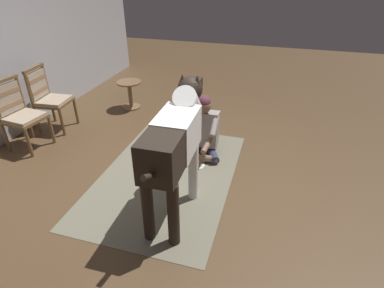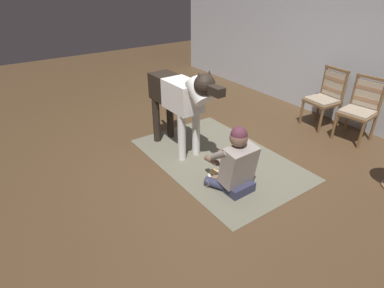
{
  "view_description": "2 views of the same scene",
  "coord_description": "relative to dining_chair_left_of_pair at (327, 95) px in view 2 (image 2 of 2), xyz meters",
  "views": [
    {
      "loc": [
        -2.85,
        -1.0,
        2.32
      ],
      "look_at": [
        0.33,
        -0.07,
        0.37
      ],
      "focal_mm": 29.19,
      "sensor_mm": 36.0,
      "label": 1
    },
    {
      "loc": [
        3.04,
        -2.33,
        2.35
      ],
      "look_at": [
        0.1,
        -0.28,
        0.38
      ],
      "focal_mm": 29.5,
      "sensor_mm": 36.0,
      "label": 2
    }
  ],
  "objects": [
    {
      "name": "ground_plane",
      "position": [
        -0.23,
        -2.38,
        -0.54
      ],
      "size": [
        14.82,
        14.82,
        0.0
      ],
      "primitive_type": "plane",
      "color": "#4E3722"
    },
    {
      "name": "back_wall",
      "position": [
        -0.23,
        0.42,
        0.76
      ],
      "size": [
        8.56,
        0.1,
        2.6
      ],
      "primitive_type": "cube",
      "color": "#B1B4BB",
      "rests_on": "ground"
    },
    {
      "name": "area_rug",
      "position": [
        -0.13,
        -2.2,
        -0.54
      ],
      "size": [
        2.43,
        1.59,
        0.01
      ],
      "primitive_type": "cube",
      "color": "#696653",
      "rests_on": "ground"
    },
    {
      "name": "dining_chair_left_of_pair",
      "position": [
        0.0,
        0.0,
        0.0
      ],
      "size": [
        0.51,
        0.51,
        0.98
      ],
      "color": "brown",
      "rests_on": "ground"
    },
    {
      "name": "dining_chair_right_of_pair",
      "position": [
        0.6,
        0.0,
        0.0
      ],
      "size": [
        0.5,
        0.5,
        0.98
      ],
      "color": "brown",
      "rests_on": "ground"
    },
    {
      "name": "person_sitting_on_floor",
      "position": [
        0.52,
        -2.48,
        -0.2
      ],
      "size": [
        0.64,
        0.58,
        0.84
      ],
      "color": "#2F3149",
      "rests_on": "ground"
    },
    {
      "name": "large_dog",
      "position": [
        -0.64,
        -2.5,
        0.3
      ],
      "size": [
        1.64,
        0.37,
        1.32
      ],
      "color": "white",
      "rests_on": "ground"
    },
    {
      "name": "hot_dog_on_plate",
      "position": [
        0.19,
        -2.49,
        -0.52
      ],
      "size": [
        0.22,
        0.22,
        0.06
      ],
      "color": "silver",
      "rests_on": "ground"
    }
  ]
}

